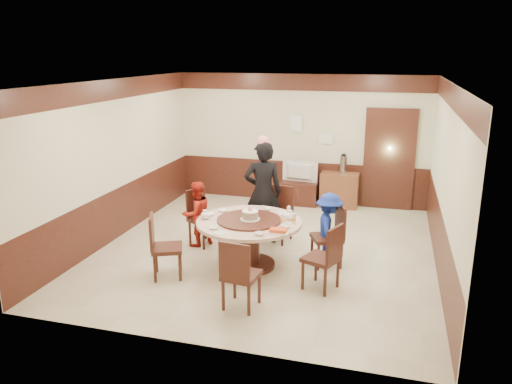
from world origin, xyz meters
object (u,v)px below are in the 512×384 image
(television, at_px, (299,172))
(person_blue, at_px, (329,229))
(person_red, at_px, (197,214))
(tv_stand, at_px, (298,193))
(person_standing, at_px, (263,192))
(banquet_table, at_px, (249,234))
(thermos, at_px, (343,165))
(side_cabinet, at_px, (339,190))
(shrimp_platter, at_px, (278,231))
(birthday_cake, at_px, (250,215))

(television, bearing_deg, person_blue, 117.55)
(person_red, relative_size, tv_stand, 1.34)
(person_standing, relative_size, person_blue, 1.56)
(banquet_table, distance_m, tv_stand, 3.49)
(banquet_table, height_order, thermos, thermos)
(person_red, height_order, side_cabinet, person_red)
(person_red, bearing_deg, side_cabinet, -179.13)
(person_red, relative_size, person_blue, 0.99)
(person_blue, height_order, television, person_blue)
(person_blue, height_order, shrimp_platter, person_blue)
(side_cabinet, bearing_deg, person_blue, -86.78)
(person_blue, relative_size, television, 1.45)
(person_blue, xyz_separation_m, birthday_cake, (-1.15, -0.45, 0.27))
(banquet_table, xyz_separation_m, tv_stand, (0.11, 3.48, -0.28))
(banquet_table, xyz_separation_m, shrimp_platter, (0.55, -0.40, 0.24))
(banquet_table, xyz_separation_m, side_cabinet, (1.00, 3.51, -0.16))
(person_blue, height_order, thermos, person_blue)
(person_standing, relative_size, television, 2.26)
(shrimp_platter, relative_size, tv_stand, 0.35)
(thermos, bearing_deg, person_blue, -87.96)
(person_standing, xyz_separation_m, side_cabinet, (1.07, 2.42, -0.53))
(banquet_table, height_order, person_standing, person_standing)
(thermos, bearing_deg, person_standing, -115.01)
(side_cabinet, bearing_deg, shrimp_platter, -96.53)
(birthday_cake, bearing_deg, shrimp_platter, -36.17)
(television, height_order, thermos, thermos)
(person_standing, distance_m, person_red, 1.20)
(person_standing, xyz_separation_m, thermos, (1.13, 2.42, 0.04))
(tv_stand, bearing_deg, banquet_table, -91.89)
(banquet_table, distance_m, person_red, 1.27)
(person_blue, xyz_separation_m, side_cabinet, (-0.17, 3.08, -0.20))
(birthday_cake, distance_m, television, 3.50)
(banquet_table, bearing_deg, tv_stand, 88.11)
(person_standing, distance_m, birthday_cake, 1.11)
(shrimp_platter, xyz_separation_m, thermos, (0.51, 3.91, 0.16))
(birthday_cake, bearing_deg, person_standing, 94.53)
(tv_stand, relative_size, thermos, 2.24)
(banquet_table, height_order, person_red, person_red)
(banquet_table, relative_size, shrimp_platter, 5.41)
(birthday_cake, xyz_separation_m, tv_stand, (0.09, 3.49, -0.60))
(person_red, height_order, birthday_cake, person_red)
(shrimp_platter, bearing_deg, person_blue, 53.35)
(shrimp_platter, relative_size, side_cabinet, 0.38)
(thermos, bearing_deg, tv_stand, -178.19)
(person_red, xyz_separation_m, side_cabinet, (2.12, 2.90, -0.19))
(person_red, bearing_deg, television, -166.19)
(birthday_cake, height_order, side_cabinet, birthday_cake)
(person_blue, height_order, side_cabinet, person_blue)
(tv_stand, xyz_separation_m, side_cabinet, (0.89, 0.03, 0.12))
(side_cabinet, height_order, thermos, thermos)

